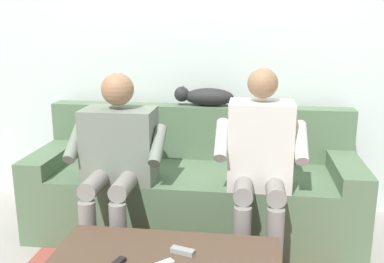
% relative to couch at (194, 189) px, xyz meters
% --- Properties ---
extents(back_wall, '(5.22, 0.06, 2.65)m').
position_rel_couch_xyz_m(back_wall, '(0.00, -0.48, 1.03)').
color(back_wall, silver).
rests_on(back_wall, ground).
extents(couch, '(2.21, 0.77, 0.84)m').
position_rel_couch_xyz_m(couch, '(0.00, 0.00, 0.00)').
color(couch, '#516B4C').
rests_on(couch, ground).
extents(person_left_seated, '(0.53, 0.50, 1.18)m').
position_rel_couch_xyz_m(person_left_seated, '(-0.44, 0.36, 0.37)').
color(person_left_seated, beige).
rests_on(person_left_seated, ground).
extents(person_right_seated, '(0.60, 0.57, 1.13)m').
position_rel_couch_xyz_m(person_right_seated, '(0.44, 0.35, 0.36)').
color(person_right_seated, slate).
rests_on(person_right_seated, ground).
extents(cat_on_backrest, '(0.59, 0.15, 0.14)m').
position_rel_couch_xyz_m(cat_on_backrest, '(-0.04, -0.26, 0.61)').
color(cat_on_backrest, black).
rests_on(cat_on_backrest, couch).
extents(remote_gray, '(0.12, 0.07, 0.02)m').
position_rel_couch_xyz_m(remote_gray, '(-0.08, 1.02, 0.09)').
color(remote_gray, gray).
rests_on(remote_gray, coffee_table).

